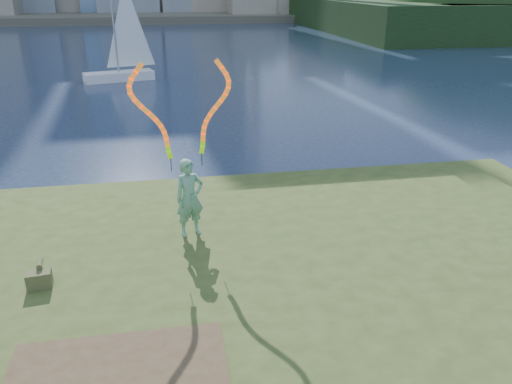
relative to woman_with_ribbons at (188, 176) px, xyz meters
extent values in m
plane|color=#18243D|center=(0.88, -1.65, -2.19)|extent=(320.00, 320.00, 0.00)
cube|color=#354418|center=(0.88, -4.15, -2.04)|extent=(20.00, 18.00, 0.30)
cube|color=#354418|center=(0.88, -3.85, -1.79)|extent=(17.00, 15.00, 0.30)
cube|color=#354418|center=(0.88, -3.65, -1.54)|extent=(14.00, 12.00, 0.30)
cube|color=#4C4737|center=(0.88, 93.35, -1.59)|extent=(320.00, 40.00, 1.20)
imported|color=#127337|center=(0.00, -0.03, -0.51)|extent=(0.75, 0.62, 1.78)
cylinder|color=black|center=(-0.35, -0.03, 0.29)|extent=(0.02, 0.02, 0.30)
cylinder|color=black|center=(0.32, 0.21, 0.29)|extent=(0.02, 0.02, 0.30)
cube|color=#454626|center=(-2.91, -1.68, -1.23)|extent=(0.48, 0.35, 0.32)
cylinder|color=#454626|center=(-2.91, -1.47, -1.02)|extent=(0.14, 0.31, 0.11)
cube|color=white|center=(-3.45, 24.66, -1.92)|extent=(4.73, 2.64, 0.63)
cylinder|color=gray|center=(-3.45, 24.66, 1.59)|extent=(0.13, 0.13, 6.85)
camera|label=1|loc=(-0.31, -10.19, 3.86)|focal=35.00mm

